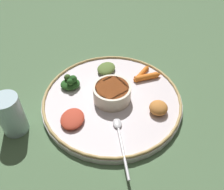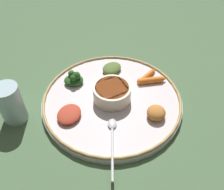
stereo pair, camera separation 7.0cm
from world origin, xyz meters
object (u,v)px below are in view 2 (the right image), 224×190
Objects in this scene: carrot_near_spoon at (152,80)px; center_bowl at (112,92)px; spoon at (112,137)px; greens_pile at (74,79)px; carrot_outer at (147,76)px; drinking_glass at (12,106)px.

center_bowl is at bearing 113.21° from carrot_near_spoon.
spoon is 2.78× the size of greens_pile.
center_bowl is at bearing -126.19° from greens_pile.
carrot_outer is 0.66× the size of drinking_glass.
greens_pile is at bearing -56.22° from drinking_glass.
spoon is at bearing -156.42° from greens_pile.
drinking_glass is at bearing 123.78° from greens_pile.
greens_pile is at bearing 53.81° from center_bowl.
center_bowl reaches higher than carrot_near_spoon.
carrot_outer is 0.41m from drinking_glass.
carrot_near_spoon is at bearing -36.75° from spoon.
carrot_outer is at bearing -74.56° from drinking_glass.
greens_pile reaches higher than carrot_near_spoon.
carrot_near_spoon is at bearing -156.22° from carrot_outer.
carrot_near_spoon is 0.42m from drinking_glass.
center_bowl is 0.15m from carrot_outer.
center_bowl is 0.94× the size of drinking_glass.
carrot_near_spoon is 1.19× the size of carrot_outer.
carrot_near_spoon reaches higher than carrot_outer.
center_bowl is 0.62× the size of spoon.
spoon is 1.52× the size of drinking_glass.
drinking_glass is (-0.09, 0.41, 0.02)m from carrot_near_spoon.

